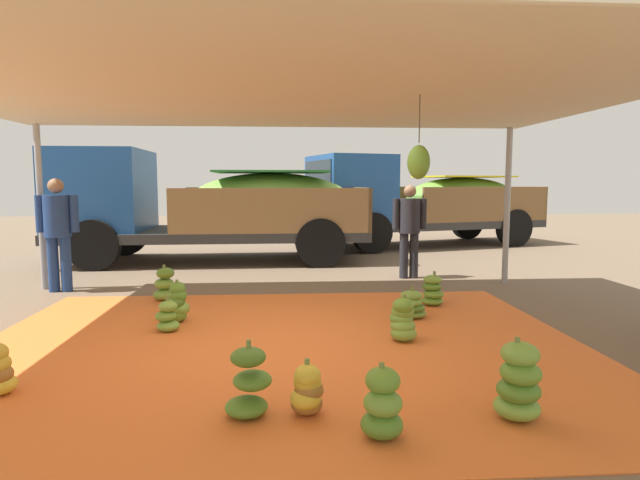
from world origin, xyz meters
name	(u,v)px	position (x,y,z in m)	size (l,w,h in m)	color
ground_plane	(282,289)	(0.00, 3.00, 0.00)	(40.00, 40.00, 0.00)	brown
tarp_orange	(281,346)	(0.00, 0.00, 0.01)	(6.36, 5.20, 0.01)	orange
tent_canopy	(279,90)	(0.01, -0.09, 2.60)	(8.00, 7.00, 2.68)	#9EA0A5
banana_bunch_0	(382,405)	(0.68, -2.06, 0.23)	(0.37, 0.37, 0.50)	#518428
banana_bunch_1	(167,317)	(-1.29, 0.63, 0.17)	(0.37, 0.36, 0.41)	#75A83D
banana_bunch_2	(164,285)	(-1.68, 2.28, 0.23)	(0.39, 0.40, 0.52)	#6B9E38
banana_bunch_3	(178,303)	(-1.25, 1.02, 0.24)	(0.34, 0.32, 0.53)	#60932D
banana_bunch_4	(249,385)	(-0.22, -1.67, 0.24)	(0.42, 0.40, 0.57)	#518428
banana_bunch_5	(403,320)	(1.31, 0.10, 0.23)	(0.37, 0.40, 0.50)	#75A83D
banana_bunch_6	(307,391)	(0.20, -1.70, 0.19)	(0.32, 0.32, 0.43)	#996628
banana_bunch_8	(412,305)	(1.63, 1.02, 0.17)	(0.49, 0.48, 0.41)	#6B9E38
banana_bunch_9	(433,291)	(2.09, 1.70, 0.20)	(0.43, 0.43, 0.48)	#60932D
banana_bunch_10	(519,384)	(1.70, -1.87, 0.27)	(0.45, 0.45, 0.61)	#75A83D
cargo_truck_main	(206,204)	(-1.65, 6.30, 1.24)	(6.58, 2.66, 2.40)	#2D2D2D
cargo_truck_far	(419,201)	(3.72, 8.82, 1.22)	(6.63, 3.95, 2.40)	#2D2D2D
worker_0	(58,226)	(-3.46, 3.08, 1.03)	(0.65, 0.40, 1.77)	navy
worker_1	(409,224)	(2.28, 3.88, 0.97)	(0.61, 0.37, 1.67)	#26262D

